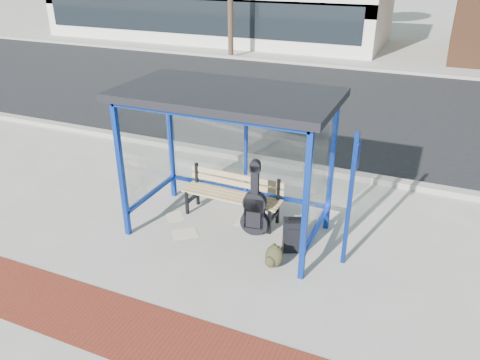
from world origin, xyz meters
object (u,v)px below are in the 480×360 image
at_px(guitar_bag, 255,209).
at_px(backpack, 274,257).
at_px(suitcase, 294,235).
at_px(bench, 233,193).

relative_size(guitar_bag, backpack, 3.58).
bearing_deg(guitar_bag, suitcase, -23.85).
bearing_deg(bench, backpack, -42.14).
bearing_deg(suitcase, bench, 132.26).
height_order(bench, backpack, bench).
height_order(guitar_bag, suitcase, guitar_bag).
bearing_deg(backpack, guitar_bag, 145.10).
xyz_separation_m(bench, guitar_bag, (0.55, -0.37, -0.02)).
distance_m(suitcase, backpack, 0.56).
relative_size(guitar_bag, suitcase, 2.11).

